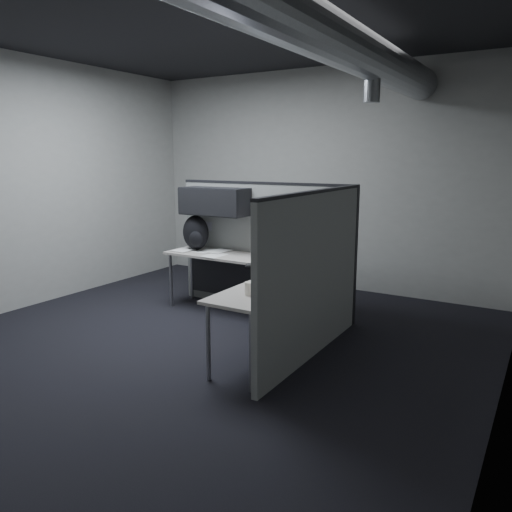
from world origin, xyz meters
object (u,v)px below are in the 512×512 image
Objects in this scene: desk at (255,274)px; backpack at (196,233)px; monitor at (315,245)px; phone at (269,283)px; keyboard at (265,266)px.

desk is 5.08× the size of backpack.
phone is at bearing -101.37° from monitor.
keyboard reaches higher than desk.
desk is 0.29m from keyboard.
keyboard is at bearing -33.62° from desk.
phone is at bearing -52.02° from backpack.
monitor is 2.06× the size of phone.
backpack is at bearing 178.98° from keyboard.
monitor reaches higher than keyboard.
keyboard is 1.00× the size of backpack.
monitor is 1.17× the size of keyboard.
keyboard is 1.75× the size of phone.
backpack is at bearing 163.16° from desk.
keyboard is at bearing -149.47° from monitor.
backpack is (-1.32, 0.48, 0.20)m from keyboard.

